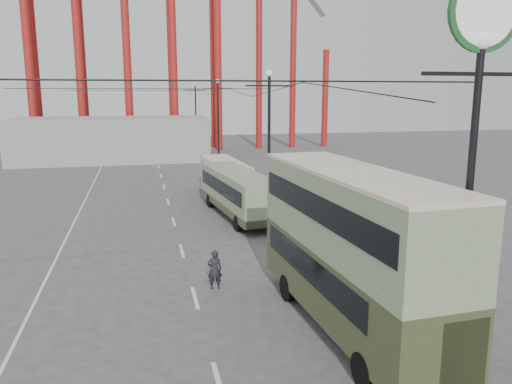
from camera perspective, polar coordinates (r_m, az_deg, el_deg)
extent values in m
plane|color=#464648|center=(16.54, -1.80, -17.01)|extent=(160.00, 160.00, 0.00)
cube|color=silver|center=(34.25, -9.73, -2.13)|extent=(0.15, 82.00, 0.01)
cube|color=silver|center=(36.12, 0.35, -1.27)|extent=(0.12, 120.00, 0.01)
cube|color=silver|center=(35.42, -19.56, -2.18)|extent=(0.12, 120.00, 0.01)
cylinder|color=black|center=(14.48, 22.95, -2.96)|extent=(0.20, 0.20, 9.00)
cylinder|color=black|center=(16.00, 21.73, -17.89)|extent=(0.44, 0.44, 0.50)
cube|color=black|center=(14.10, 24.15, 12.20)|extent=(3.20, 0.10, 0.10)
sphere|color=white|center=(14.15, 24.42, 15.43)|extent=(0.44, 0.44, 0.44)
cylinder|color=#1C5223|center=(14.23, 24.66, 18.23)|extent=(2.00, 0.12, 2.00)
cylinder|color=white|center=(14.23, 24.66, 18.23)|extent=(1.70, 0.16, 1.70)
cylinder|color=black|center=(33.54, 1.50, 5.54)|extent=(0.20, 0.20, 9.00)
cylinder|color=black|center=(34.23, 1.46, -1.56)|extent=(0.44, 0.44, 0.50)
cube|color=black|center=(33.38, 1.53, 12.04)|extent=(3.20, 0.10, 0.10)
sphere|color=white|center=(33.40, 1.54, 13.42)|extent=(0.44, 0.44, 0.44)
cylinder|color=black|center=(55.05, -4.33, 7.74)|extent=(0.20, 0.20, 9.00)
cylinder|color=black|center=(55.47, -4.27, 3.35)|extent=(0.44, 0.44, 0.50)
cube|color=black|center=(54.95, -4.39, 11.70)|extent=(3.20, 0.10, 0.10)
sphere|color=white|center=(54.96, -4.41, 12.53)|extent=(0.44, 0.44, 0.44)
cylinder|color=black|center=(76.83, -6.89, 8.67)|extent=(0.20, 0.20, 9.00)
cylinder|color=black|center=(77.13, -6.82, 5.52)|extent=(0.44, 0.44, 0.50)
cube|color=black|center=(76.76, -6.96, 11.51)|extent=(3.20, 0.10, 0.10)
sphere|color=white|center=(76.77, -6.98, 12.10)|extent=(0.44, 0.44, 0.44)
cylinder|color=maroon|center=(70.77, -24.68, 14.85)|extent=(1.00, 1.00, 27.00)
cylinder|color=maroon|center=(74.69, -24.07, 14.65)|extent=(1.00, 1.00, 27.00)
cylinder|color=maroon|center=(70.41, -19.94, 18.90)|extent=(1.00, 1.00, 36.00)
cylinder|color=maroon|center=(74.35, -19.58, 18.48)|extent=(1.00, 1.00, 36.00)
cylinder|color=maroon|center=(72.64, 0.35, 16.90)|extent=(0.90, 0.90, 30.00)
cylinder|color=maroon|center=(73.67, 4.24, 13.67)|extent=(0.90, 0.90, 22.00)
cylinder|color=maroon|center=(75.24, 7.90, 10.50)|extent=(0.90, 0.90, 14.00)
cube|color=gray|center=(61.61, -16.11, 5.84)|extent=(22.00, 10.00, 5.00)
cube|color=#394223|center=(17.08, 10.59, -10.10)|extent=(3.08, 10.23, 2.22)
cube|color=black|center=(16.92, 10.65, -8.67)|extent=(3.01, 8.21, 0.91)
cube|color=gray|center=(16.66, 10.75, -6.05)|extent=(3.10, 10.23, 0.30)
cube|color=gray|center=(16.34, 10.91, -1.82)|extent=(3.08, 10.23, 2.22)
cube|color=black|center=(16.32, 10.92, -1.47)|extent=(3.09, 9.63, 0.86)
cube|color=beige|center=(16.12, 11.06, 2.25)|extent=(3.10, 10.23, 0.12)
cylinder|color=black|center=(19.49, 3.60, -10.85)|extent=(0.34, 1.02, 1.01)
cylinder|color=black|center=(20.33, 9.76, -10.04)|extent=(0.34, 1.02, 1.01)
cylinder|color=black|center=(14.52, 12.22, -19.32)|extent=(0.34, 1.02, 1.01)
cylinder|color=black|center=(15.64, 19.96, -17.41)|extent=(0.34, 1.02, 1.01)
cube|color=gray|center=(32.03, -2.15, 0.08)|extent=(3.45, 10.48, 2.24)
cube|color=black|center=(31.96, -2.15, 0.74)|extent=(3.37, 9.37, 0.89)
cube|color=#394223|center=(32.21, -2.14, -1.47)|extent=(3.48, 10.48, 0.47)
cube|color=gray|center=(31.82, -2.16, 2.20)|extent=(3.47, 10.48, 0.15)
cylinder|color=black|center=(34.72, -5.22, -1.05)|extent=(0.36, 0.96, 0.93)
cylinder|color=black|center=(35.28, -1.90, -0.81)|extent=(0.36, 0.96, 0.93)
cylinder|color=black|center=(28.94, -2.20, -3.50)|extent=(0.36, 0.96, 0.93)
cylinder|color=black|center=(29.61, 1.71, -3.16)|extent=(0.36, 0.96, 0.93)
cube|color=beige|center=(38.23, -3.59, 1.77)|extent=(2.68, 8.98, 2.13)
cube|color=black|center=(38.17, -3.60, 2.29)|extent=(2.66, 7.92, 0.84)
cube|color=#394223|center=(38.37, -3.58, 0.53)|extent=(2.71, 8.98, 0.44)
cube|color=beige|center=(38.06, -3.61, 3.46)|extent=(2.70, 8.98, 0.14)
cylinder|color=black|center=(40.45, -5.67, 0.66)|extent=(0.29, 0.90, 0.89)
cylinder|color=black|center=(40.85, -2.91, 0.81)|extent=(0.29, 0.90, 0.89)
cylinder|color=black|center=(35.67, -4.21, -0.74)|extent=(0.29, 0.90, 0.89)
cylinder|color=black|center=(36.12, -1.10, -0.56)|extent=(0.29, 0.90, 0.89)
imported|color=black|center=(20.48, -4.76, -8.82)|extent=(0.61, 0.41, 1.63)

